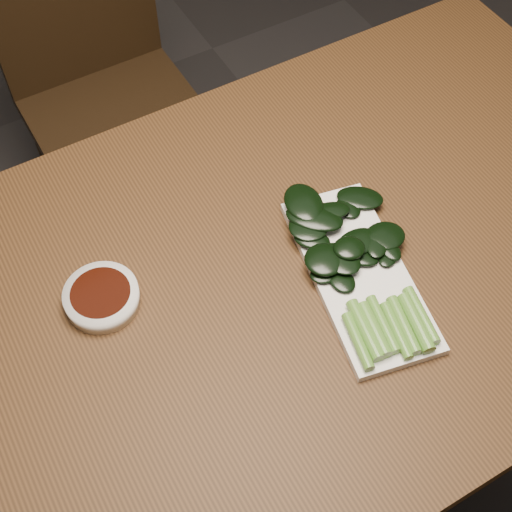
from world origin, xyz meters
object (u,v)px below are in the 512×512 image
chair_far (103,85)px  gai_lan (351,259)px  table (272,299)px  sauce_bowl (102,297)px  serving_plate (359,274)px

chair_far → gai_lan: (0.09, -0.85, 0.29)m
chair_far → table: bearing=-91.4°
chair_far → sauce_bowl: bearing=-109.7°
chair_far → sauce_bowl: 0.82m
gai_lan → table: bearing=155.4°
sauce_bowl → gai_lan: gai_lan is taller
gai_lan → chair_far: bearing=96.2°
chair_far → gai_lan: chair_far is taller
chair_far → sauce_bowl: size_ratio=8.17×
table → sauce_bowl: sauce_bowl is taller
chair_far → serving_plate: size_ratio=2.65×
chair_far → serving_plate: (0.10, -0.87, 0.27)m
table → sauce_bowl: (-0.24, 0.08, 0.09)m
serving_plate → gai_lan: bearing=99.4°
serving_plate → gai_lan: gai_lan is taller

